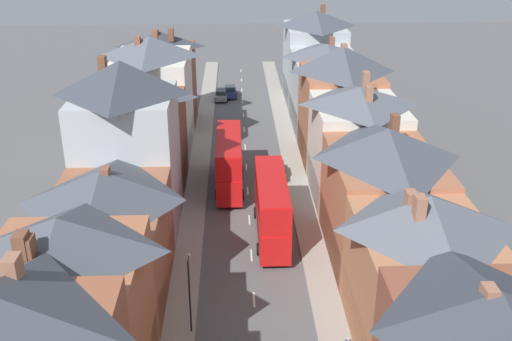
{
  "coord_description": "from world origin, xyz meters",
  "views": [
    {
      "loc": [
        -1.19,
        -17.48,
        25.69
      ],
      "look_at": [
        0.9,
        37.94,
        1.35
      ],
      "focal_mm": 42.0,
      "sensor_mm": 36.0,
      "label": 1
    }
  ],
  "objects_px": {
    "double_decker_bus_lead": "(272,206)",
    "car_parked_right_a": "(230,91)",
    "car_parked_left_a": "(277,170)",
    "street_lamp": "(190,290)",
    "double_decker_bus_mid_street": "(229,161)",
    "car_parked_left_b": "(221,94)"
  },
  "relations": [
    {
      "from": "car_parked_left_a",
      "to": "car_parked_right_a",
      "type": "height_order",
      "value": "car_parked_right_a"
    },
    {
      "from": "double_decker_bus_mid_street",
      "to": "car_parked_left_a",
      "type": "xyz_separation_m",
      "value": [
        4.91,
        2.09,
        -2.01
      ]
    },
    {
      "from": "double_decker_bus_mid_street",
      "to": "car_parked_left_b",
      "type": "distance_m",
      "value": 29.96
    },
    {
      "from": "double_decker_bus_lead",
      "to": "car_parked_right_a",
      "type": "xyz_separation_m",
      "value": [
        -3.59,
        41.33,
        -1.97
      ]
    },
    {
      "from": "car_parked_left_a",
      "to": "car_parked_right_a",
      "type": "distance_m",
      "value": 29.6
    },
    {
      "from": "car_parked_left_a",
      "to": "car_parked_right_a",
      "type": "bearing_deg",
      "value": 99.53
    },
    {
      "from": "double_decker_bus_lead",
      "to": "car_parked_left_b",
      "type": "distance_m",
      "value": 40.27
    },
    {
      "from": "car_parked_left_a",
      "to": "car_parked_left_b",
      "type": "height_order",
      "value": "car_parked_left_a"
    },
    {
      "from": "car_parked_right_a",
      "to": "street_lamp",
      "type": "height_order",
      "value": "street_lamp"
    },
    {
      "from": "double_decker_bus_mid_street",
      "to": "car_parked_right_a",
      "type": "height_order",
      "value": "double_decker_bus_mid_street"
    },
    {
      "from": "double_decker_bus_lead",
      "to": "double_decker_bus_mid_street",
      "type": "relative_size",
      "value": 1.0
    },
    {
      "from": "car_parked_left_a",
      "to": "street_lamp",
      "type": "distance_m",
      "value": 25.74
    },
    {
      "from": "double_decker_bus_mid_street",
      "to": "car_parked_left_a",
      "type": "bearing_deg",
      "value": 23.03
    },
    {
      "from": "double_decker_bus_lead",
      "to": "street_lamp",
      "type": "xyz_separation_m",
      "value": [
        -6.04,
        -12.41,
        0.43
      ]
    },
    {
      "from": "car_parked_left_a",
      "to": "car_parked_right_a",
      "type": "xyz_separation_m",
      "value": [
        -4.9,
        29.2,
        0.04
      ]
    },
    {
      "from": "double_decker_bus_lead",
      "to": "street_lamp",
      "type": "distance_m",
      "value": 13.81
    },
    {
      "from": "double_decker_bus_mid_street",
      "to": "car_parked_left_a",
      "type": "distance_m",
      "value": 5.7
    },
    {
      "from": "street_lamp",
      "to": "car_parked_left_a",
      "type": "bearing_deg",
      "value": 73.33
    },
    {
      "from": "double_decker_bus_lead",
      "to": "car_parked_left_b",
      "type": "bearing_deg",
      "value": 96.99
    },
    {
      "from": "double_decker_bus_mid_street",
      "to": "car_parked_left_b",
      "type": "xyz_separation_m",
      "value": [
        -1.29,
        29.86,
        -2.02
      ]
    },
    {
      "from": "car_parked_left_a",
      "to": "car_parked_left_b",
      "type": "relative_size",
      "value": 0.97
    },
    {
      "from": "car_parked_right_a",
      "to": "double_decker_bus_lead",
      "type": "bearing_deg",
      "value": -85.03
    }
  ]
}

